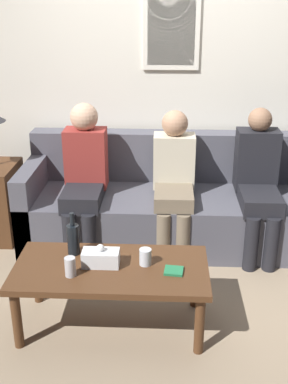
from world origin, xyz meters
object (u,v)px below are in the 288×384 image
Objects in this scene: person_right at (258,178)px; couch_main at (168,205)px; person_middle at (174,177)px; coffee_table at (111,274)px; drinking_glass at (145,257)px; wine_bottle at (73,238)px; person_left at (84,173)px.

couch_main is at bearing 167.73° from person_right.
person_middle is 0.68m from person_right.
drinking_glass reaches higher than coffee_table.
coffee_table is 0.34m from wine_bottle.
person_left reaches higher than couch_main.
couch_main is 0.80m from person_right.
couch_main is 1.30m from coffee_table.
coffee_table is at bearing -105.95° from couch_main.
person_middle is at bearing 70.09° from coffee_table.
person_middle is (0.40, 1.10, 0.25)m from coffee_table.
drinking_glass is at bearing -96.75° from couch_main.
person_right reaches higher than drinking_glass.
person_right reaches higher than person_middle.
person_middle reaches higher than wine_bottle.
person_middle is 0.98× the size of person_right.
person_middle reaches higher than drinking_glass.
wine_bottle is 0.49m from drinking_glass.
couch_main is 2.03× the size of person_left.
coffee_table is 1.20m from person_middle.
person_middle reaches higher than couch_main.
couch_main is at bearing 14.11° from person_left.
coffee_table is 1.06× the size of person_middle.
person_middle is (0.19, 1.06, 0.14)m from drinking_glass.
drinking_glass is 0.09× the size of person_middle.
coffee_table is at bearing -72.87° from person_left.
coffee_table is 4.18× the size of wine_bottle.
person_right reaches higher than wine_bottle.
wine_bottle is at bearing 166.38° from drinking_glass.
coffee_table is (-0.36, -1.25, 0.07)m from couch_main.
person_middle reaches higher than coffee_table.
person_left is (-0.69, -0.17, 0.35)m from couch_main.
coffee_table is 11.48× the size of drinking_glass.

